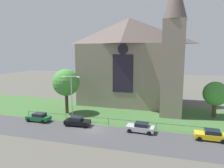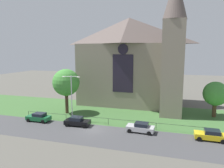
{
  "view_description": "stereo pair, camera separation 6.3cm",
  "coord_description": "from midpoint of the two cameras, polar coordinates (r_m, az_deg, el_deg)",
  "views": [
    {
      "loc": [
        11.61,
        -29.73,
        12.15
      ],
      "look_at": [
        0.64,
        8.0,
        6.15
      ],
      "focal_mm": 33.44,
      "sensor_mm": 36.0,
      "label": 1
    },
    {
      "loc": [
        11.67,
        -29.71,
        12.15
      ],
      "look_at": [
        0.64,
        8.0,
        6.15
      ],
      "focal_mm": 33.44,
      "sensor_mm": 36.0,
      "label": 2
    }
  ],
  "objects": [
    {
      "name": "tree_left_near",
      "position": [
        42.13,
        -12.48,
        0.37
      ],
      "size": [
        5.32,
        5.32,
        8.91
      ],
      "color": "#423021",
      "rests_on": "ground"
    },
    {
      "name": "grass_verge",
      "position": [
        41.3,
        -0.9,
        -8.42
      ],
      "size": [
        120.0,
        20.0,
        0.01
      ],
      "primitive_type": "cube",
      "color": "#3D6633",
      "rests_on": "ground"
    },
    {
      "name": "iron_railing",
      "position": [
        35.55,
        -1.06,
        -9.64
      ],
      "size": [
        31.78,
        0.07,
        1.13
      ],
      "color": "black",
      "rests_on": "ground"
    },
    {
      "name": "ground",
      "position": [
        43.14,
        -0.11,
        -7.68
      ],
      "size": [
        160.0,
        160.0,
        0.0
      ],
      "primitive_type": "plane",
      "color": "#56544C"
    },
    {
      "name": "parked_car_yellow",
      "position": [
        32.87,
        25.34,
        -12.49
      ],
      "size": [
        4.23,
        2.09,
        1.51
      ],
      "rotation": [
        0.0,
        0.0,
        3.12
      ],
      "color": "gold",
      "rests_on": "ground"
    },
    {
      "name": "streetlamp_near",
      "position": [
        36.85,
        -11.05,
        -2.31
      ],
      "size": [
        3.37,
        0.26,
        8.21
      ],
      "color": "#B2B2B7",
      "rests_on": "ground"
    },
    {
      "name": "tree_right_far",
      "position": [
        43.62,
        26.38,
        -2.43
      ],
      "size": [
        4.54,
        4.54,
        6.74
      ],
      "color": "#4C3823",
      "rests_on": "ground"
    },
    {
      "name": "road_asphalt",
      "position": [
        32.42,
        -6.25,
        -13.37
      ],
      "size": [
        120.0,
        8.0,
        0.01
      ],
      "primitive_type": "cube",
      "color": "#424244",
      "rests_on": "ground"
    },
    {
      "name": "parked_car_green",
      "position": [
        39.62,
        -19.45,
        -8.55
      ],
      "size": [
        4.2,
        2.02,
        1.51
      ],
      "rotation": [
        0.0,
        0.0,
        3.14
      ],
      "color": "#196033",
      "rests_on": "ground"
    },
    {
      "name": "church_building",
      "position": [
        48.95,
        5.32,
        6.45
      ],
      "size": [
        23.2,
        16.2,
        26.0
      ],
      "color": "gray",
      "rests_on": "ground"
    },
    {
      "name": "parked_car_black",
      "position": [
        35.77,
        -9.54,
        -10.03
      ],
      "size": [
        4.28,
        2.19,
        1.51
      ],
      "rotation": [
        0.0,
        0.0,
        0.05
      ],
      "color": "black",
      "rests_on": "ground"
    },
    {
      "name": "parked_car_silver",
      "position": [
        32.9,
        7.79,
        -11.69
      ],
      "size": [
        4.28,
        2.19,
        1.51
      ],
      "rotation": [
        0.0,
        0.0,
        3.09
      ],
      "color": "#B7B7BC",
      "rests_on": "ground"
    }
  ]
}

